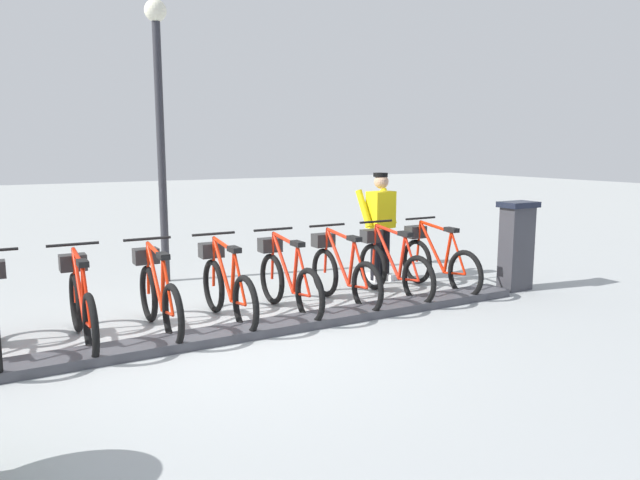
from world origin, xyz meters
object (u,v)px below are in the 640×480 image
(bike_docked_5, at_px, (158,294))
(bike_docked_1, at_px, (391,266))
(payment_kiosk, at_px, (516,244))
(lamp_post, at_px, (159,102))
(bike_docked_4, at_px, (226,286))
(bike_docked_3, at_px, (287,278))
(bike_docked_0, at_px, (437,260))
(worker_near_rack, at_px, (380,222))
(bike_docked_6, at_px, (81,303))
(bike_docked_2, at_px, (342,272))

(bike_docked_5, bearing_deg, bike_docked_1, -90.00)
(payment_kiosk, xyz_separation_m, lamp_post, (3.05, 4.24, 2.04))
(bike_docked_1, xyz_separation_m, bike_docked_4, (0.00, 2.41, 0.00))
(bike_docked_3, bearing_deg, bike_docked_0, -90.00)
(bike_docked_0, distance_m, bike_docked_5, 4.02)
(bike_docked_5, height_order, lamp_post, lamp_post)
(bike_docked_1, height_order, bike_docked_4, same)
(worker_near_rack, relative_size, lamp_post, 0.40)
(bike_docked_5, bearing_deg, bike_docked_3, -90.00)
(bike_docked_4, bearing_deg, bike_docked_6, 90.00)
(bike_docked_1, bearing_deg, bike_docked_0, -90.00)
(worker_near_rack, height_order, lamp_post, lamp_post)
(payment_kiosk, height_order, bike_docked_6, payment_kiosk)
(lamp_post, bearing_deg, bike_docked_5, 162.91)
(bike_docked_6, bearing_deg, worker_near_rack, -78.53)
(bike_docked_5, bearing_deg, bike_docked_4, -90.00)
(bike_docked_2, distance_m, lamp_post, 3.75)
(bike_docked_2, xyz_separation_m, lamp_post, (2.48, 1.65, 2.27))
(bike_docked_5, bearing_deg, bike_docked_0, -90.00)
(bike_docked_4, bearing_deg, bike_docked_1, -90.00)
(bike_docked_0, relative_size, bike_docked_4, 1.00)
(bike_docked_5, distance_m, bike_docked_6, 0.80)
(bike_docked_2, relative_size, bike_docked_3, 1.00)
(bike_docked_4, bearing_deg, bike_docked_5, 90.00)
(bike_docked_2, bearing_deg, worker_near_rack, -54.04)
(bike_docked_0, xyz_separation_m, bike_docked_5, (0.00, 4.02, 0.00))
(bike_docked_4, height_order, lamp_post, lamp_post)
(bike_docked_6, bearing_deg, lamp_post, -32.29)
(bike_docked_0, xyz_separation_m, bike_docked_3, (0.00, 2.41, 0.00))
(bike_docked_0, xyz_separation_m, bike_docked_1, (0.00, 0.80, 0.00))
(lamp_post, bearing_deg, worker_near_rack, -118.46)
(bike_docked_4, height_order, bike_docked_6, same)
(bike_docked_0, height_order, bike_docked_2, same)
(bike_docked_1, distance_m, bike_docked_4, 2.41)
(payment_kiosk, relative_size, bike_docked_1, 0.74)
(bike_docked_6, bearing_deg, bike_docked_5, -90.00)
(bike_docked_3, height_order, worker_near_rack, worker_near_rack)
(worker_near_rack, bearing_deg, bike_docked_0, -158.39)
(bike_docked_4, bearing_deg, bike_docked_2, -90.00)
(bike_docked_2, xyz_separation_m, bike_docked_4, (0.00, 1.61, 0.00))
(bike_docked_4, xyz_separation_m, bike_docked_6, (0.00, 1.61, 0.00))
(worker_near_rack, bearing_deg, payment_kiosk, -137.77)
(payment_kiosk, bearing_deg, worker_near_rack, 42.23)
(bike_docked_1, bearing_deg, bike_docked_4, 90.00)
(bike_docked_0, relative_size, bike_docked_1, 1.00)
(bike_docked_5, relative_size, worker_near_rack, 1.04)
(bike_docked_1, height_order, bike_docked_6, same)
(bike_docked_2, bearing_deg, bike_docked_1, -90.00)
(payment_kiosk, bearing_deg, bike_docked_2, 77.56)
(payment_kiosk, distance_m, bike_docked_4, 4.25)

